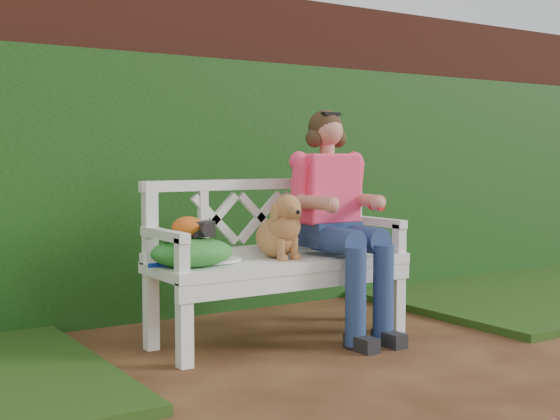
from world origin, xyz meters
TOP-DOWN VIEW (x-y plane):
  - ground at (0.00, 0.00)m, footprint 60.00×60.00m
  - brick_wall at (0.00, 1.90)m, footprint 10.00×0.30m
  - ivy_hedge at (0.00, 1.68)m, footprint 10.00×0.18m
  - grass_right at (2.40, 0.90)m, footprint 2.60×2.00m
  - garden_bench at (-0.05, 0.73)m, footprint 1.61×0.69m
  - seated_woman at (0.29, 0.71)m, footprint 0.74×0.85m
  - dog at (-0.07, 0.70)m, footprint 0.29×0.37m
  - tennis_racket at (-0.49, 0.73)m, footprint 0.60×0.40m
  - green_bag at (-0.62, 0.69)m, footprint 0.45×0.35m
  - camera_item at (-0.57, 0.69)m, footprint 0.13×0.10m
  - baseball_glove at (-0.64, 0.70)m, footprint 0.21×0.18m

SIDE VIEW (x-z plane):
  - ground at x=0.00m, z-range 0.00..0.00m
  - grass_right at x=2.40m, z-range 0.00..0.05m
  - garden_bench at x=-0.05m, z-range 0.00..0.48m
  - tennis_racket at x=-0.49m, z-range 0.48..0.51m
  - green_bag at x=-0.62m, z-range 0.48..0.63m
  - seated_woman at x=0.29m, z-range 0.00..1.27m
  - dog at x=-0.07m, z-range 0.48..0.85m
  - camera_item at x=-0.57m, z-range 0.63..0.71m
  - baseball_glove at x=-0.64m, z-range 0.63..0.74m
  - ivy_hedge at x=0.00m, z-range 0.00..1.70m
  - brick_wall at x=0.00m, z-range 0.00..2.20m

